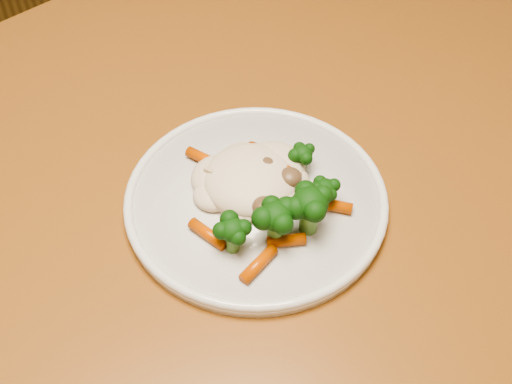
# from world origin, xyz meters

# --- Properties ---
(dining_table) EXTENTS (1.46, 1.21, 0.75)m
(dining_table) POSITION_xyz_m (-0.01, -0.32, 0.66)
(dining_table) COLOR #975A22
(dining_table) RESTS_ON ground
(plate) EXTENTS (0.27, 0.27, 0.01)m
(plate) POSITION_xyz_m (0.09, -0.35, 0.76)
(plate) COLOR white
(plate) RESTS_ON dining_table
(meal) EXTENTS (0.16, 0.19, 0.05)m
(meal) POSITION_xyz_m (0.10, -0.37, 0.78)
(meal) COLOR beige
(meal) RESTS_ON plate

